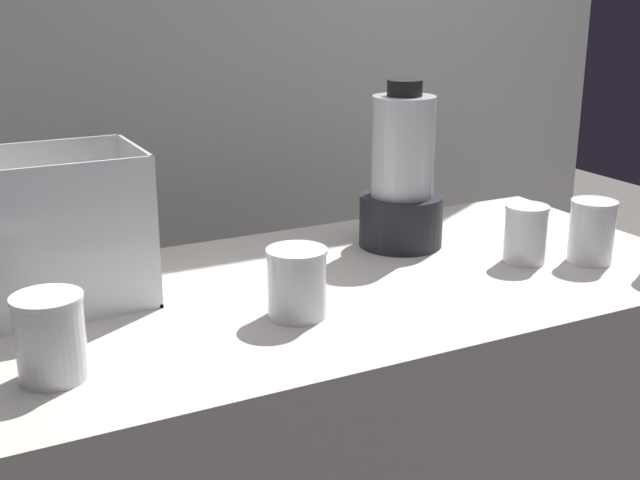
# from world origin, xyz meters

# --- Properties ---
(back_wall_unit) EXTENTS (2.60, 0.24, 2.50)m
(back_wall_unit) POSITION_xyz_m (-0.01, 0.77, 1.27)
(back_wall_unit) COLOR silver
(back_wall_unit) RESTS_ON ground_plane
(carrot_display_bin) EXTENTS (0.30, 0.21, 0.25)m
(carrot_display_bin) POSITION_xyz_m (-0.43, 0.12, 0.98)
(carrot_display_bin) COLOR white
(carrot_display_bin) RESTS_ON counter
(blender_pitcher) EXTENTS (0.16, 0.16, 0.32)m
(blender_pitcher) POSITION_xyz_m (0.24, 0.13, 1.03)
(blender_pitcher) COLOR black
(blender_pitcher) RESTS_ON counter
(juice_cup_beet_far_left) EXTENTS (0.09, 0.09, 0.12)m
(juice_cup_beet_far_left) POSITION_xyz_m (-0.47, -0.15, 0.95)
(juice_cup_beet_far_left) COLOR white
(juice_cup_beet_far_left) RESTS_ON counter
(juice_cup_orange_left) EXTENTS (0.09, 0.09, 0.11)m
(juice_cup_orange_left) POSITION_xyz_m (-0.09, -0.11, 0.95)
(juice_cup_orange_left) COLOR white
(juice_cup_orange_left) RESTS_ON counter
(juice_cup_orange_middle) EXTENTS (0.08, 0.08, 0.11)m
(juice_cup_orange_middle) POSITION_xyz_m (0.39, -0.06, 0.95)
(juice_cup_orange_middle) COLOR white
(juice_cup_orange_middle) RESTS_ON counter
(juice_cup_orange_right) EXTENTS (0.08, 0.08, 0.12)m
(juice_cup_orange_right) POSITION_xyz_m (0.50, -0.12, 0.95)
(juice_cup_orange_right) COLOR white
(juice_cup_orange_right) RESTS_ON counter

